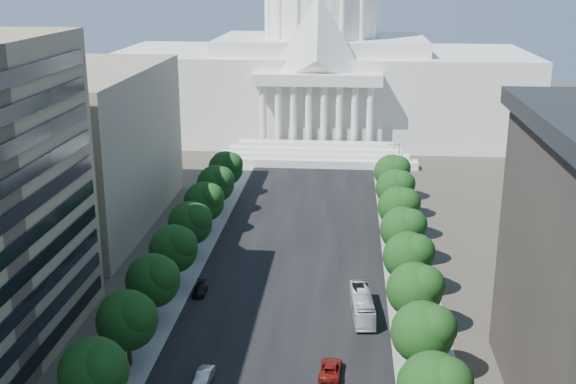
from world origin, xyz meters
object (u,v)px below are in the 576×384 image
(car_red, at_px, (331,369))
(car_dark_b, at_px, (200,289))
(city_bus, at_px, (362,305))
(car_silver, at_px, (204,378))

(car_red, bearing_deg, car_dark_b, -43.16)
(city_bus, bearing_deg, car_red, -108.35)
(car_dark_b, bearing_deg, car_red, -48.71)
(car_dark_b, distance_m, city_bus, 25.25)
(car_red, xyz_separation_m, car_dark_b, (-20.67, 21.55, -0.10))
(car_silver, relative_size, car_dark_b, 1.02)
(car_red, xyz_separation_m, city_bus, (4.01, 16.30, 0.86))
(car_silver, distance_m, car_dark_b, 25.52)
(car_silver, xyz_separation_m, city_bus, (19.09, 19.65, 0.85))
(car_red, height_order, car_dark_b, car_red)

